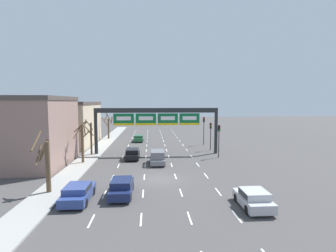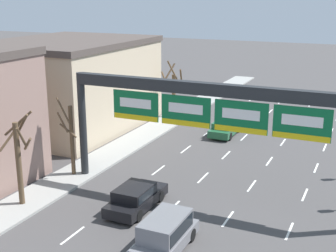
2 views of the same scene
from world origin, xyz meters
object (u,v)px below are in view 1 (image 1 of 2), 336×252
object	(u,v)px
car_silver	(254,198)
tree_bare_closest	(91,137)
sign_gantry	(157,117)
tree_bare_furthest	(108,126)
car_navy	(122,187)
traffic_light_far_end	(219,134)
car_green	(139,138)
tree_bare_third	(46,162)
car_blue	(78,192)
traffic_light_near_gantry	(204,125)
suv_grey	(157,157)
traffic_light_mid_block	(211,131)
car_black	(132,153)
tree_bare_second	(82,140)

from	to	relation	value
car_silver	tree_bare_closest	distance (m)	26.10
sign_gantry	tree_bare_furthest	xyz separation A→B (m)	(-9.81, 16.38, -2.77)
car_navy	traffic_light_far_end	world-z (taller)	traffic_light_far_end
car_green	tree_bare_third	world-z (taller)	tree_bare_third
car_green	car_blue	xyz separation A→B (m)	(-3.43, -31.31, 0.05)
car_green	tree_bare_furthest	bearing A→B (deg)	151.20
traffic_light_far_end	tree_bare_furthest	world-z (taller)	tree_bare_furthest
car_green	traffic_light_near_gantry	world-z (taller)	traffic_light_near_gantry
sign_gantry	tree_bare_closest	distance (m)	10.10
suv_grey	traffic_light_mid_block	world-z (taller)	traffic_light_mid_block
car_silver	tree_bare_closest	xyz separation A→B (m)	(-16.35, 20.25, 2.01)
suv_grey	car_black	size ratio (longest dim) A/B	0.90
suv_grey	traffic_light_far_end	bearing A→B (deg)	20.70
sign_gantry	traffic_light_near_gantry	bearing A→B (deg)	41.63
suv_grey	tree_bare_second	bearing A→B (deg)	173.73
car_black	traffic_light_mid_block	bearing A→B (deg)	24.91
car_black	tree_bare_furthest	world-z (taller)	tree_bare_furthest
suv_grey	traffic_light_far_end	world-z (taller)	traffic_light_far_end
tree_bare_closest	tree_bare_third	distance (m)	16.03
sign_gantry	car_black	xyz separation A→B (m)	(-3.48, -3.08, -4.84)
car_navy	traffic_light_mid_block	world-z (taller)	traffic_light_mid_block
car_navy	car_black	bearing A→B (deg)	90.18
sign_gantry	traffic_light_near_gantry	size ratio (longest dim) A/B	3.66
tree_bare_closest	tree_bare_second	size ratio (longest dim) A/B	0.99
sign_gantry	traffic_light_near_gantry	xyz separation A→B (m)	(8.77, 7.80, -1.99)
traffic_light_mid_block	tree_bare_furthest	bearing A→B (deg)	143.59
suv_grey	car_blue	bearing A→B (deg)	-118.75
car_black	tree_bare_third	xyz separation A→B (m)	(-6.44, -13.41, 2.01)
suv_grey	car_blue	xyz separation A→B (m)	(-6.65, -12.13, -0.21)
tree_bare_closest	tree_bare_second	distance (m)	4.85
tree_bare_third	car_black	bearing A→B (deg)	64.34
tree_bare_second	car_silver	bearing A→B (deg)	-43.30
car_blue	tree_bare_closest	world-z (taller)	tree_bare_closest
car_blue	car_navy	xyz separation A→B (m)	(3.33, 1.02, 0.04)
tree_bare_second	car_blue	bearing A→B (deg)	-77.46
traffic_light_mid_block	tree_bare_third	world-z (taller)	tree_bare_third
tree_bare_third	car_blue	bearing A→B (deg)	-32.22
sign_gantry	tree_bare_closest	size ratio (longest dim) A/B	3.53
tree_bare_closest	traffic_light_far_end	bearing A→B (deg)	-7.94
sign_gantry	car_black	distance (m)	6.71
car_green	tree_bare_second	xyz separation A→B (m)	(-6.36, -18.13, 2.34)
car_green	tree_bare_third	distance (m)	30.12
car_black	car_silver	bearing A→B (deg)	-60.09
tree_bare_third	car_navy	bearing A→B (deg)	-8.48
suv_grey	tree_bare_furthest	size ratio (longest dim) A/B	0.74
traffic_light_mid_block	tree_bare_closest	distance (m)	18.77
car_silver	tree_bare_third	world-z (taller)	tree_bare_third
car_blue	traffic_light_far_end	distance (m)	22.02
sign_gantry	tree_bare_third	world-z (taller)	sign_gantry
traffic_light_near_gantry	suv_grey	bearing A→B (deg)	-122.11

